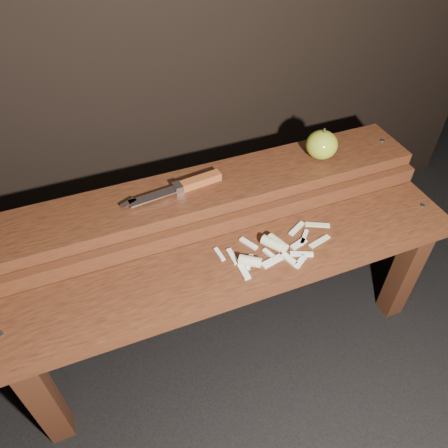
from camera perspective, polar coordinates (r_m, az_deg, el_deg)
name	(u,v)px	position (r m, az deg, el deg)	size (l,w,h in m)	color
ground	(231,335)	(1.46, 0.90, -14.31)	(60.00, 60.00, 0.00)	black
bench_front_tier	(241,281)	(1.13, 2.28, -7.49)	(1.20, 0.20, 0.42)	#35190D
bench_rear_tier	(210,209)	(1.23, -1.81, 2.01)	(1.20, 0.21, 0.50)	#35190D
apple	(322,145)	(1.29, 12.65, 10.06)	(0.09, 0.09, 0.09)	olive
knife	(189,185)	(1.16, -4.63, 5.15)	(0.28, 0.06, 0.02)	brown
apple_scraps	(271,249)	(1.11, 6.15, -3.32)	(0.32, 0.15, 0.03)	beige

